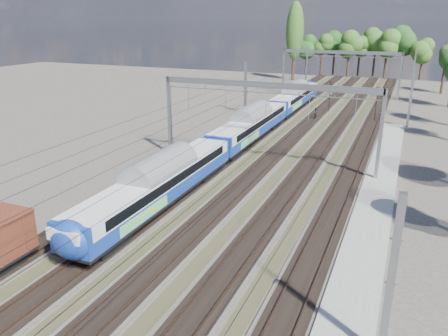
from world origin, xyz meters
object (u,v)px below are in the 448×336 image
at_px(signal_near, 330,92).
at_px(signal_far, 377,100).
at_px(emu_train, 251,122).
at_px(worker, 316,114).

distance_m(signal_near, signal_far, 9.02).
bearing_deg(emu_train, signal_far, 53.75).
xyz_separation_m(worker, signal_near, (0.86, 6.47, 2.43)).
bearing_deg(signal_near, worker, -86.95).
bearing_deg(signal_near, signal_far, -19.67).
distance_m(emu_train, signal_near, 23.83).
bearing_deg(signal_far, emu_train, -147.01).
relative_size(emu_train, signal_far, 12.60).
distance_m(emu_train, worker, 17.45).
relative_size(signal_near, signal_far, 0.99).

